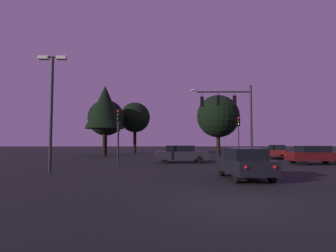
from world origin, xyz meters
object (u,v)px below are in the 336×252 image
object	(u,v)px
traffic_signal_mast_arm	(232,109)
traffic_light_median	(238,129)
tree_left_far	(105,107)
car_far_lane	(278,151)
car_nearside_lane	(244,163)
parking_lot_lamp_post	(52,97)
tree_center_horizon	(135,118)
tree_behind_sign	(106,118)
tree_right_cluster	(218,116)
car_crossing_right	(181,154)
car_crossing_left	(314,155)
traffic_light_corner_right	(118,133)
traffic_light_corner_left	(118,126)

from	to	relation	value
traffic_signal_mast_arm	traffic_light_median	xyz separation A→B (m)	(1.10, 1.94, -1.79)
tree_left_far	car_far_lane	bearing A→B (deg)	-14.44
car_nearside_lane	tree_left_far	world-z (taller)	tree_left_far
parking_lot_lamp_post	tree_center_horizon	size ratio (longest dim) A/B	0.85
tree_behind_sign	tree_right_cluster	xyz separation A→B (m)	(14.96, -8.94, -0.60)
tree_right_cluster	car_far_lane	bearing A→B (deg)	-15.30
traffic_signal_mast_arm	tree_center_horizon	size ratio (longest dim) A/B	0.83
traffic_signal_mast_arm	car_nearside_lane	world-z (taller)	traffic_signal_mast_arm
car_crossing_right	car_far_lane	size ratio (longest dim) A/B	0.96
traffic_light_median	car_crossing_left	bearing A→B (deg)	-39.51
traffic_light_median	car_nearside_lane	distance (m)	13.41
tree_behind_sign	tree_left_far	size ratio (longest dim) A/B	0.89
traffic_light_corner_right	traffic_light_median	world-z (taller)	traffic_light_median
car_crossing_left	parking_lot_lamp_post	bearing A→B (deg)	-164.62
tree_right_cluster	parking_lot_lamp_post	bearing A→B (deg)	-132.07
traffic_signal_mast_arm	car_far_lane	bearing A→B (deg)	40.76
car_far_lane	parking_lot_lamp_post	size ratio (longest dim) A/B	0.68
traffic_light_corner_right	car_far_lane	world-z (taller)	traffic_light_corner_right
tree_right_cluster	car_crossing_right	bearing A→B (deg)	-123.44
car_nearside_lane	parking_lot_lamp_post	distance (m)	11.95
car_crossing_right	tree_right_cluster	world-z (taller)	tree_right_cluster
traffic_light_median	car_crossing_left	world-z (taller)	traffic_light_median
car_nearside_lane	tree_right_cluster	size ratio (longest dim) A/B	0.56
car_far_lane	tree_center_horizon	distance (m)	23.31
tree_left_far	traffic_signal_mast_arm	bearing A→B (deg)	-38.41
traffic_signal_mast_arm	car_far_lane	distance (m)	9.56
traffic_light_corner_right	tree_right_cluster	size ratio (longest dim) A/B	0.50
traffic_signal_mast_arm	car_nearside_lane	size ratio (longest dim) A/B	1.70
traffic_light_corner_left	car_nearside_lane	xyz separation A→B (m)	(7.38, -7.33, -2.27)
tree_right_cluster	traffic_light_corner_right	bearing A→B (deg)	-147.89
traffic_light_corner_right	parking_lot_lamp_post	xyz separation A→B (m)	(-2.81, -8.22, 1.95)
parking_lot_lamp_post	car_crossing_left	bearing A→B (deg)	15.38
traffic_light_corner_right	tree_behind_sign	world-z (taller)	tree_behind_sign
traffic_signal_mast_arm	car_crossing_left	bearing A→B (deg)	-19.79
traffic_light_corner_left	tree_behind_sign	distance (m)	20.57
tree_center_horizon	tree_behind_sign	bearing A→B (deg)	-133.79
car_crossing_left	parking_lot_lamp_post	xyz separation A→B (m)	(-19.27, -5.30, 3.80)
parking_lot_lamp_post	tree_right_cluster	distance (m)	20.05
car_crossing_right	car_far_lane	distance (m)	12.63
traffic_light_corner_right	tree_left_far	world-z (taller)	tree_left_far
traffic_light_median	tree_center_horizon	distance (m)	22.13
car_nearside_lane	parking_lot_lamp_post	xyz separation A→B (m)	(-10.83, 3.33, 3.80)
traffic_signal_mast_arm	traffic_light_corner_right	bearing A→B (deg)	176.06
car_far_lane	tree_left_far	distance (m)	21.67
tree_center_horizon	car_far_lane	bearing A→B (deg)	-40.44
car_crossing_left	tree_left_far	distance (m)	24.41
parking_lot_lamp_post	car_crossing_right	bearing A→B (deg)	41.05
traffic_signal_mast_arm	tree_left_far	bearing A→B (deg)	141.59
traffic_light_corner_left	traffic_light_corner_right	world-z (taller)	traffic_light_corner_left
traffic_light_corner_right	car_crossing_left	bearing A→B (deg)	-10.04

